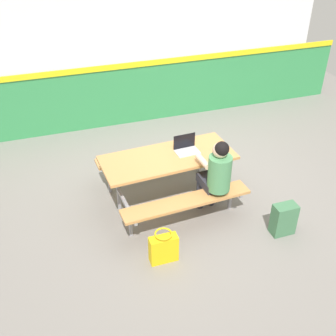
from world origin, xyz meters
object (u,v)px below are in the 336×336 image
picnic_table_main (168,167)px  tote_bag_bright (164,248)px  student_nearer (216,173)px  backpack_dark (283,219)px  laptop_silver (186,148)px

picnic_table_main → tote_bag_bright: picnic_table_main is taller
picnic_table_main → tote_bag_bright: size_ratio=4.30×
student_nearer → tote_bag_bright: 1.19m
student_nearer → backpack_dark: student_nearer is taller
tote_bag_bright → picnic_table_main: bearing=68.8°
student_nearer → tote_bag_bright: size_ratio=2.81×
laptop_silver → backpack_dark: size_ratio=0.76×
student_nearer → laptop_silver: student_nearer is taller
laptop_silver → backpack_dark: bearing=-52.5°
tote_bag_bright → laptop_silver: bearing=58.5°
laptop_silver → tote_bag_bright: size_ratio=0.77×
student_nearer → backpack_dark: 1.05m
student_nearer → laptop_silver: size_ratio=3.63×
tote_bag_bright → backpack_dark: bearing=-0.6°
student_nearer → laptop_silver: 0.62m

